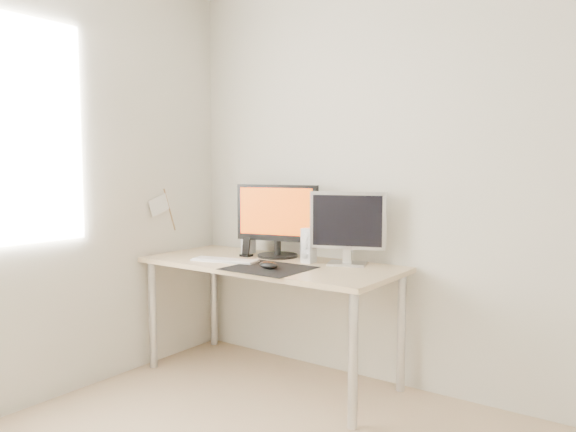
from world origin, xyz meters
The scene contains 11 objects.
wall_back centered at (0.00, 1.75, 1.25)m, with size 3.50×3.50×0.00m, color silver.
mousepad centered at (-0.81, 1.21, 0.73)m, with size 0.45×0.40×0.00m, color black.
mouse centered at (-0.79, 1.18, 0.75)m, with size 0.12×0.07×0.04m, color black.
desk centered at (-0.93, 1.38, 0.65)m, with size 1.60×0.70×0.73m.
main_monitor centered at (-1.01, 1.56, 0.98)m, with size 0.55×0.31×0.47m.
second_monitor centered at (-0.50, 1.57, 0.97)m, with size 0.44×0.23×0.43m.
speaker_left centered at (-1.26, 1.58, 0.84)m, with size 0.07×0.08×0.21m.
speaker_right centered at (-0.73, 1.50, 0.84)m, with size 0.07×0.08×0.21m.
keyboard centered at (-1.17, 1.24, 0.74)m, with size 0.44×0.21×0.02m.
phone_dock centered at (-1.18, 1.46, 0.77)m, with size 0.07×0.06×0.12m.
pennant centered at (-1.72, 1.24, 1.05)m, with size 0.01×0.23×0.29m.
Camera 1 is at (1.12, -1.31, 1.32)m, focal length 35.00 mm.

